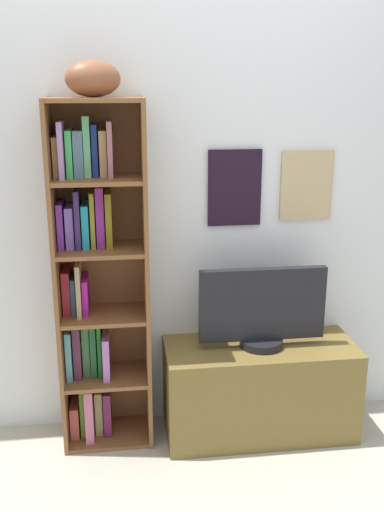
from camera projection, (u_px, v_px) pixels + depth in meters
name	position (u px, v px, depth m)	size (l,w,h in m)	color
back_wall	(176.00, 196.00, 2.93)	(4.80, 0.08, 2.47)	silver
bookshelf	(95.00, 283.00, 2.85)	(0.44, 0.30, 1.72)	brown
football	(93.00, 79.00, 2.55)	(0.25, 0.16, 0.16)	brown
tv_stand	(259.00, 389.00, 3.04)	(0.98, 0.41, 0.49)	brown
television	(262.00, 309.00, 2.91)	(0.64, 0.22, 0.41)	black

